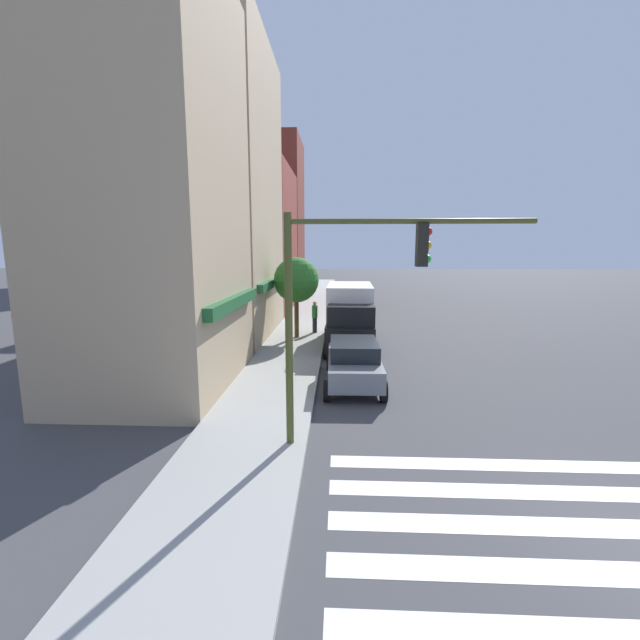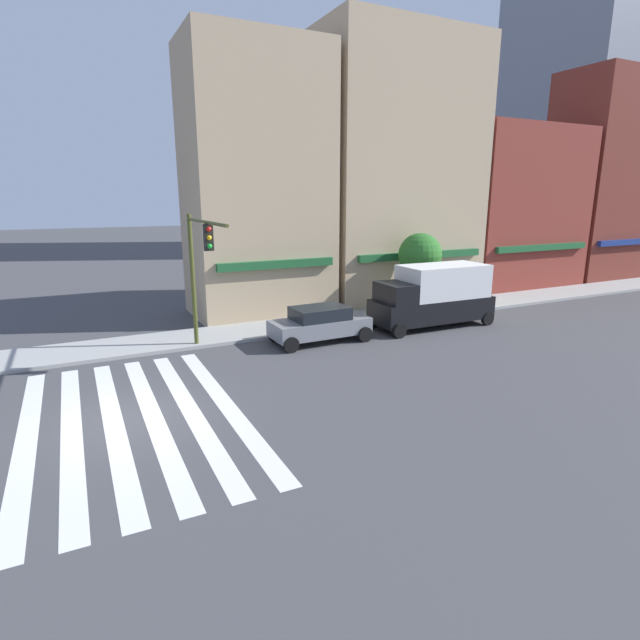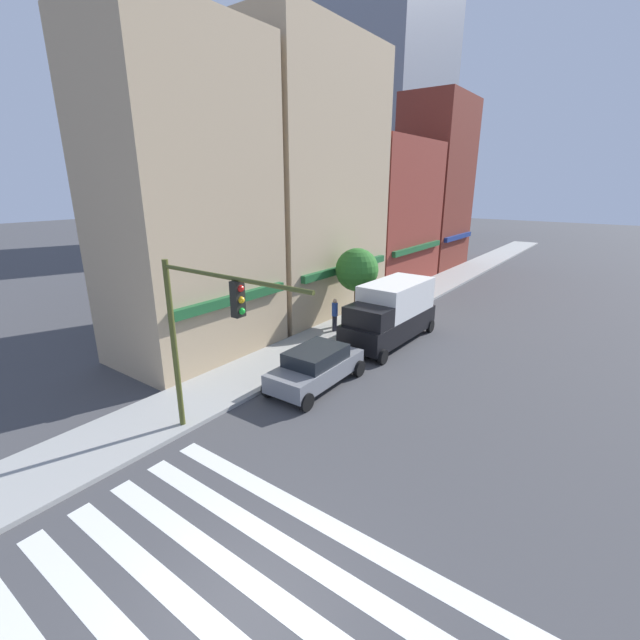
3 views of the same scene
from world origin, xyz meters
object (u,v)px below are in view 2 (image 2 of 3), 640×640
Objects in this scene: box_truck_black at (434,295)px; street_tree at (420,255)px; traffic_signal at (199,259)px; pedestrian_blue_shirt at (388,296)px; sedan_grey at (320,323)px; pedestrian_green_top at (448,294)px.

box_truck_black is 1.47× the size of street_tree.
box_truck_black is 3.45m from street_tree.
traffic_signal reaches higher than street_tree.
pedestrian_blue_shirt is at bearing 103.79° from box_truck_black.
pedestrian_blue_shirt reaches higher than sedan_grey.
sedan_grey is 0.71× the size of box_truck_black.
box_truck_black is at bearing -1.55° from traffic_signal.
pedestrian_blue_shirt is 1.00× the size of pedestrian_green_top.
traffic_signal is 11.41m from pedestrian_blue_shirt.
pedestrian_green_top is 0.42× the size of street_tree.
traffic_signal reaches higher than pedestrian_green_top.
street_tree is (1.21, 2.80, 1.61)m from box_truck_black.
street_tree is (1.87, -0.17, 2.12)m from pedestrian_blue_shirt.
traffic_signal reaches higher than sedan_grey.
pedestrian_green_top is at bearing 11.15° from sedan_grey.
pedestrian_blue_shirt is at bearing 13.93° from traffic_signal.
street_tree is at bearing 150.62° from pedestrian_blue_shirt.
pedestrian_green_top is (3.24, -1.06, 0.00)m from pedestrian_blue_shirt.
traffic_signal is 0.90× the size of box_truck_black.
traffic_signal is at bearing -168.81° from street_tree.
traffic_signal is 3.18× the size of pedestrian_blue_shirt.
pedestrian_blue_shirt is (10.73, 2.66, -2.86)m from traffic_signal.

